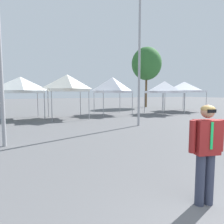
# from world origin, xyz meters

# --- Properties ---
(canopy_tent_far_left) EXTENTS (3.14, 3.14, 3.14)m
(canopy_tent_far_left) POSITION_xyz_m (-2.84, 15.43, 2.54)
(canopy_tent_far_left) COLOR #9E9EA3
(canopy_tent_far_left) RESTS_ON ground
(canopy_tent_center) EXTENTS (2.91, 2.91, 3.35)m
(canopy_tent_center) POSITION_xyz_m (0.41, 14.53, 2.71)
(canopy_tent_center) COLOR #9E9EA3
(canopy_tent_center) RESTS_ON ground
(canopy_tent_behind_left) EXTENTS (3.00, 3.00, 3.36)m
(canopy_tent_behind_left) POSITION_xyz_m (4.75, 15.60, 2.65)
(canopy_tent_behind_left) COLOR #9E9EA3
(canopy_tent_behind_left) RESTS_ON ground
(canopy_tent_behind_center) EXTENTS (2.87, 2.87, 3.05)m
(canopy_tent_behind_center) POSITION_xyz_m (9.48, 14.15, 2.49)
(canopy_tent_behind_center) COLOR #9E9EA3
(canopy_tent_behind_center) RESTS_ON ground
(canopy_tent_far_right) EXTENTS (3.42, 3.42, 3.15)m
(canopy_tent_far_right) POSITION_xyz_m (13.31, 15.50, 2.58)
(canopy_tent_far_right) COLOR #9E9EA3
(canopy_tent_far_right) RESTS_ON ground
(person_foreground) EXTENTS (0.63, 0.34, 1.78)m
(person_foreground) POSITION_xyz_m (-0.17, 1.49, 1.03)
(person_foreground) COLOR #33384C
(person_foreground) RESTS_ON ground
(light_pole_opposite_side) EXTENTS (0.36, 0.36, 7.82)m
(light_pole_opposite_side) POSITION_xyz_m (3.47, 9.26, 4.47)
(light_pole_opposite_side) COLOR #9E9EA3
(light_pole_opposite_side) RESTS_ON ground
(tree_behind_tents_center) EXTENTS (3.98, 3.98, 8.03)m
(tree_behind_tents_center) POSITION_xyz_m (12.78, 21.83, 5.82)
(tree_behind_tents_center) COLOR brown
(tree_behind_tents_center) RESTS_ON ground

